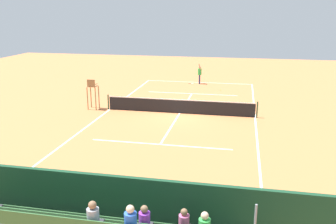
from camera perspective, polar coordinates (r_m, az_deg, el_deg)
name	(u,v)px	position (r m, az deg, el deg)	size (l,w,h in m)	color
ground_plane	(180,113)	(24.87, 1.84, -0.19)	(60.00, 60.00, 0.00)	#D17542
court_line_markings	(180,113)	(24.90, 1.85, -0.16)	(10.10, 22.20, 0.01)	white
tennis_net	(180,106)	(24.73, 1.85, 0.92)	(10.30, 0.10, 1.07)	black
backdrop_wall	(104,204)	(11.91, -9.93, -13.94)	(18.00, 0.16, 2.00)	#194228
umpire_chair	(92,91)	(26.19, -11.69, 3.27)	(0.67, 0.67, 2.14)	olive
courtside_bench	(215,216)	(12.09, 7.39, -15.77)	(1.80, 0.40, 0.93)	#234C2D
equipment_bag	(163,223)	(12.37, -0.75, -16.88)	(0.90, 0.36, 0.36)	black
tennis_player	(200,73)	(34.65, 4.95, 6.06)	(0.38, 0.54, 1.93)	navy
tennis_racket	(192,84)	(34.75, 3.79, 4.44)	(0.59, 0.37, 0.03)	black
tennis_ball_near	(220,90)	(32.18, 8.17, 3.42)	(0.07, 0.07, 0.07)	#CCDB33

